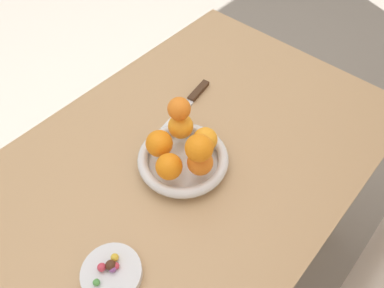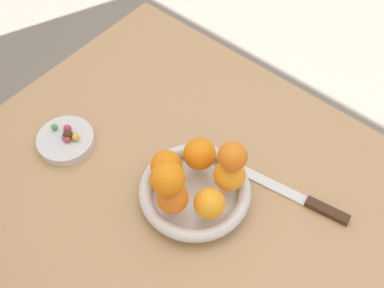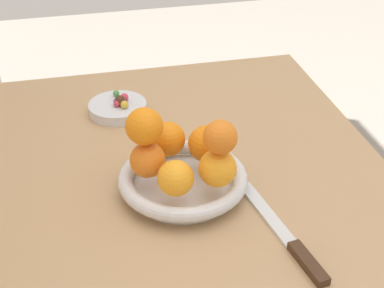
# 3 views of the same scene
# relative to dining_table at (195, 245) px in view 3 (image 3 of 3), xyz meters

# --- Properties ---
(dining_table) EXTENTS (1.10, 0.76, 0.74)m
(dining_table) POSITION_rel_dining_table_xyz_m (0.00, 0.00, 0.00)
(dining_table) COLOR tan
(dining_table) RESTS_ON ground_plane
(fruit_bowl) EXTENTS (0.22, 0.22, 0.04)m
(fruit_bowl) POSITION_rel_dining_table_xyz_m (0.05, 0.01, 0.11)
(fruit_bowl) COLOR silver
(fruit_bowl) RESTS_ON dining_table
(candy_dish) EXTENTS (0.12, 0.12, 0.02)m
(candy_dish) POSITION_rel_dining_table_xyz_m (0.35, 0.09, 0.10)
(candy_dish) COLOR silver
(candy_dish) RESTS_ON dining_table
(orange_0) EXTENTS (0.06, 0.06, 0.06)m
(orange_0) POSITION_rel_dining_table_xyz_m (0.00, -0.04, 0.16)
(orange_0) COLOR orange
(orange_0) RESTS_ON fruit_bowl
(orange_1) EXTENTS (0.07, 0.07, 0.07)m
(orange_1) POSITION_rel_dining_table_xyz_m (0.07, -0.04, 0.16)
(orange_1) COLOR orange
(orange_1) RESTS_ON fruit_bowl
(orange_2) EXTENTS (0.06, 0.06, 0.06)m
(orange_2) POSITION_rel_dining_table_xyz_m (0.11, 0.02, 0.16)
(orange_2) COLOR orange
(orange_2) RESTS_ON fruit_bowl
(orange_3) EXTENTS (0.06, 0.06, 0.06)m
(orange_3) POSITION_rel_dining_table_xyz_m (0.05, 0.07, 0.16)
(orange_3) COLOR orange
(orange_3) RESTS_ON fruit_bowl
(orange_4) EXTENTS (0.06, 0.06, 0.06)m
(orange_4) POSITION_rel_dining_table_xyz_m (-0.01, 0.03, 0.16)
(orange_4) COLOR orange
(orange_4) RESTS_ON fruit_bowl
(orange_5) EXTENTS (0.06, 0.06, 0.06)m
(orange_5) POSITION_rel_dining_table_xyz_m (0.06, 0.07, 0.22)
(orange_5) COLOR orange
(orange_5) RESTS_ON orange_3
(orange_6) EXTENTS (0.06, 0.06, 0.06)m
(orange_6) POSITION_rel_dining_table_xyz_m (-0.00, -0.04, 0.22)
(orange_6) COLOR orange
(orange_6) RESTS_ON orange_0
(candy_ball_0) EXTENTS (0.02, 0.02, 0.02)m
(candy_ball_0) POSITION_rel_dining_table_xyz_m (0.34, 0.09, 0.12)
(candy_ball_0) COLOR #8C4C99
(candy_ball_0) RESTS_ON candy_dish
(candy_ball_1) EXTENTS (0.01, 0.01, 0.01)m
(candy_ball_1) POSITION_rel_dining_table_xyz_m (0.38, 0.09, 0.12)
(candy_ball_1) COLOR #4C9947
(candy_ball_1) RESTS_ON candy_dish
(candy_ball_2) EXTENTS (0.02, 0.02, 0.02)m
(candy_ball_2) POSITION_rel_dining_table_xyz_m (0.34, 0.08, 0.12)
(candy_ball_2) COLOR #472819
(candy_ball_2) RESTS_ON candy_dish
(candy_ball_3) EXTENTS (0.01, 0.01, 0.01)m
(candy_ball_3) POSITION_rel_dining_table_xyz_m (0.33, 0.09, 0.12)
(candy_ball_3) COLOR #C6384C
(candy_ball_3) RESTS_ON candy_dish
(candy_ball_4) EXTENTS (0.02, 0.02, 0.02)m
(candy_ball_4) POSITION_rel_dining_table_xyz_m (0.35, 0.07, 0.12)
(candy_ball_4) COLOR #C6384C
(candy_ball_4) RESTS_ON candy_dish
(candy_ball_5) EXTENTS (0.02, 0.02, 0.02)m
(candy_ball_5) POSITION_rel_dining_table_xyz_m (0.32, 0.08, 0.12)
(candy_ball_5) COLOR gold
(candy_ball_5) RESTS_ON candy_dish
(knife) EXTENTS (0.26, 0.06, 0.01)m
(knife) POSITION_rel_dining_table_xyz_m (-0.12, -0.12, 0.09)
(knife) COLOR #3F2819
(knife) RESTS_ON dining_table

